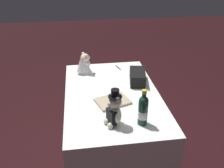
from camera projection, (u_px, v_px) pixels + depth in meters
ground_plane at (112, 152)px, 2.74m from camera, size 12.00×12.00×0.00m
reception_table at (112, 125)px, 2.56m from camera, size 1.45×0.90×0.76m
teddy_bear_groom at (114, 111)px, 1.89m from camera, size 0.15×0.14×0.31m
teddy_bear_bride at (84, 65)px, 2.72m from camera, size 0.18×0.20×0.23m
champagne_bottle at (143, 110)px, 1.90m from camera, size 0.08×0.08×0.31m
signing_pen at (118, 68)px, 2.88m from camera, size 0.13×0.05×0.01m
gift_case_black at (137, 77)px, 2.55m from camera, size 0.32×0.20×0.12m
guestbook at (113, 101)px, 2.22m from camera, size 0.29×0.34×0.02m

